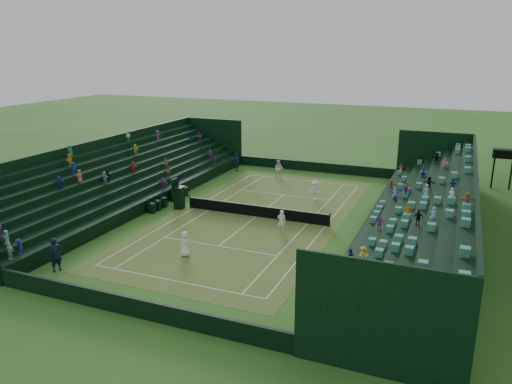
{
  "coord_description": "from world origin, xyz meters",
  "views": [
    {
      "loc": [
        13.9,
        -33.53,
        12.54
      ],
      "look_at": [
        0.0,
        0.0,
        2.0
      ],
      "focal_mm": 35.0,
      "sensor_mm": 36.0,
      "label": 1
    }
  ],
  "objects_px": {
    "umpire_chair": "(179,195)",
    "tennis_net": "(256,210)",
    "player_near_east": "(282,221)",
    "player_near_west": "(185,244)",
    "player_far_west": "(279,169)",
    "player_far_east": "(315,191)"
  },
  "relations": [
    {
      "from": "player_near_east",
      "to": "player_far_west",
      "type": "bearing_deg",
      "value": -81.46
    },
    {
      "from": "umpire_chair",
      "to": "player_far_west",
      "type": "height_order",
      "value": "umpire_chair"
    },
    {
      "from": "umpire_chair",
      "to": "player_near_west",
      "type": "xyz_separation_m",
      "value": [
        5.33,
        -8.15,
        -0.36
      ]
    },
    {
      "from": "umpire_chair",
      "to": "player_far_west",
      "type": "bearing_deg",
      "value": 72.22
    },
    {
      "from": "umpire_chair",
      "to": "player_near_east",
      "type": "bearing_deg",
      "value": -11.81
    },
    {
      "from": "umpire_chair",
      "to": "player_far_east",
      "type": "distance_m",
      "value": 11.46
    },
    {
      "from": "player_near_west",
      "to": "player_far_west",
      "type": "xyz_separation_m",
      "value": [
        -1.32,
        20.66,
        0.09
      ]
    },
    {
      "from": "tennis_net",
      "to": "player_near_west",
      "type": "bearing_deg",
      "value": -98.01
    },
    {
      "from": "player_near_west",
      "to": "player_far_east",
      "type": "xyz_separation_m",
      "value": [
        4.17,
        14.55,
        0.06
      ]
    },
    {
      "from": "umpire_chair",
      "to": "player_near_east",
      "type": "xyz_separation_m",
      "value": [
        9.49,
        -1.98,
        -0.33
      ]
    },
    {
      "from": "player_near_west",
      "to": "umpire_chair",
      "type": "bearing_deg",
      "value": -72.01
    },
    {
      "from": "tennis_net",
      "to": "player_far_west",
      "type": "bearing_deg",
      "value": 101.85
    },
    {
      "from": "tennis_net",
      "to": "player_near_east",
      "type": "distance_m",
      "value": 3.83
    },
    {
      "from": "tennis_net",
      "to": "player_near_west",
      "type": "distance_m",
      "value": 8.69
    },
    {
      "from": "player_far_west",
      "to": "player_near_east",
      "type": "bearing_deg",
      "value": -78.17
    },
    {
      "from": "umpire_chair",
      "to": "tennis_net",
      "type": "bearing_deg",
      "value": 3.9
    },
    {
      "from": "tennis_net",
      "to": "player_near_west",
      "type": "relative_size",
      "value": 7.22
    },
    {
      "from": "umpire_chair",
      "to": "player_far_east",
      "type": "bearing_deg",
      "value": 33.92
    },
    {
      "from": "tennis_net",
      "to": "player_near_west",
      "type": "xyz_separation_m",
      "value": [
        -1.21,
        -8.6,
        0.28
      ]
    },
    {
      "from": "tennis_net",
      "to": "umpire_chair",
      "type": "xyz_separation_m",
      "value": [
        -6.54,
        -0.45,
        0.65
      ]
    },
    {
      "from": "player_near_east",
      "to": "player_far_east",
      "type": "relative_size",
      "value": 0.97
    },
    {
      "from": "tennis_net",
      "to": "player_far_west",
      "type": "xyz_separation_m",
      "value": [
        -2.53,
        12.06,
        0.37
      ]
    }
  ]
}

